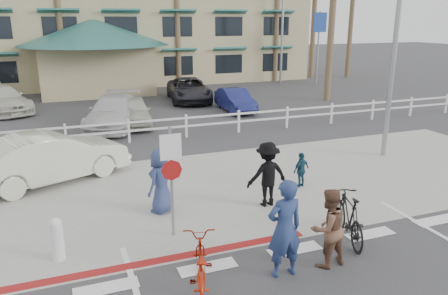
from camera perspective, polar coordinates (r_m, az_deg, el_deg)
name	(u,v)px	position (r m, az deg, el deg)	size (l,w,h in m)	color
ground	(309,264)	(9.45, 11.06, -14.69)	(140.00, 140.00, 0.00)	#333335
sidewalk_plaza	(229,188)	(13.06, 0.70, -5.27)	(22.00, 7.00, 0.01)	gray
cross_street	(191,151)	(16.64, -4.34, -0.49)	(40.00, 5.00, 0.01)	#333335
parking_lot	(144,106)	(25.64, -10.44, 5.31)	(50.00, 16.00, 0.01)	#333335
curb_red	(153,262)	(9.45, -9.30, -14.53)	(7.00, 0.25, 0.02)	maroon
rail_fence	(188,126)	(18.50, -4.66, 2.83)	(29.40, 0.16, 1.00)	silver
building	(135,9)	(38.34, -11.61, 17.34)	(28.00, 16.00, 11.30)	tan
sign_post	(171,177)	(9.84, -6.89, -3.81)	(0.50, 0.10, 2.90)	gray
bollard_0	(57,239)	(9.82, -20.95, -11.11)	(0.26, 0.26, 0.95)	silver
streetlight_0	(397,29)	(16.46, 21.62, 14.16)	(0.60, 2.00, 9.00)	gray
streetlight_1	(283,20)	(34.91, 7.66, 16.16)	(0.60, 2.00, 9.50)	gray
info_sign	(318,47)	(34.25, 12.17, 12.68)	(1.20, 0.16, 5.60)	navy
bike_red	(200,264)	(8.40, -3.16, -14.93)	(0.62, 1.78, 0.94)	#951A06
rider_red	(285,229)	(8.53, 7.91, -10.46)	(0.73, 0.48, 2.00)	navy
bike_black	(349,217)	(10.30, 15.97, -8.73)	(0.53, 1.88, 1.13)	black
rider_black	(328,228)	(9.09, 13.41, -10.19)	(0.81, 0.63, 1.66)	brown
pedestrian_a	(267,174)	(11.65, 5.67, -3.50)	(1.14, 0.65, 1.76)	black
pedestrian_child	(301,170)	(13.16, 10.05, -2.89)	(0.63, 0.26, 1.07)	#163D4F
pedestrian_b	(161,181)	(11.32, -8.27, -4.31)	(0.84, 0.55, 1.72)	navy
car_white_sedan	(51,157)	(14.35, -21.70, -1.22)	(1.63, 4.68, 1.54)	beige
lot_car_1	(114,112)	(20.85, -14.20, 4.54)	(2.00, 4.92, 1.43)	silver
lot_car_2	(133,112)	(21.03, -11.78, 4.62)	(1.55, 3.84, 1.31)	beige
lot_car_3	(235,100)	(23.81, 1.47, 6.21)	(1.29, 3.70, 1.22)	navy
lot_car_4	(0,99)	(26.26, -27.18, 5.61)	(2.01, 4.95, 1.44)	beige
lot_car_5	(189,90)	(26.88, -4.60, 7.53)	(2.32, 5.03, 1.40)	black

